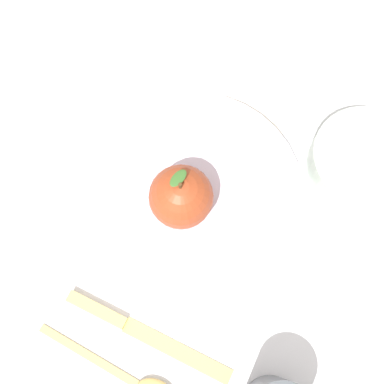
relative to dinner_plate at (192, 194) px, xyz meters
name	(u,v)px	position (x,y,z in m)	size (l,w,h in m)	color
ground_plane	(190,207)	(-0.01, 0.01, -0.01)	(2.40, 2.40, 0.00)	silver
dinner_plate	(192,194)	(0.00, 0.00, 0.00)	(0.27, 0.27, 0.02)	silver
apple	(182,199)	(-0.01, 0.02, 0.04)	(0.07, 0.07, 0.08)	#9E3D1E
side_bowl	(363,160)	(-0.02, -0.21, 0.01)	(0.13, 0.13, 0.04)	#B2C6B2
knife	(133,328)	(-0.13, 0.11, -0.01)	(0.15, 0.16, 0.01)	#D8B766
linen_napkin	(237,73)	(0.15, -0.10, -0.01)	(0.12, 0.18, 0.00)	silver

